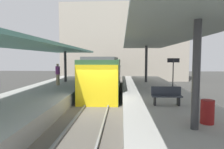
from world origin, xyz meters
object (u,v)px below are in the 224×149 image
Objects in this scene: commuter_train at (105,74)px; passenger_far_end at (58,74)px; platform_sign at (173,66)px; litter_bin at (207,112)px; platform_bench at (166,95)px.

commuter_train reaches higher than passenger_far_end.
litter_bin is at bearing -96.64° from platform_sign.
passenger_far_end is (-8.11, 9.41, 0.53)m from litter_bin.
commuter_train is at bearing 112.16° from platform_bench.
platform_sign is 8.76m from litter_bin.
platform_bench is at bearing 106.16° from litter_bin.
platform_sign is at bearing -29.01° from commuter_train.
platform_sign is (5.42, -3.00, 0.90)m from commuter_train.
litter_bin is (0.78, -2.69, -0.06)m from platform_bench.
passenger_far_end is at bearing 174.98° from platform_sign.
platform_bench is 0.63× the size of platform_sign.
litter_bin is at bearing -49.25° from passenger_far_end.
litter_bin is (-1.00, -8.61, -1.22)m from platform_sign.
platform_sign is at bearing 73.27° from platform_bench.
platform_bench is 6.29m from platform_sign.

